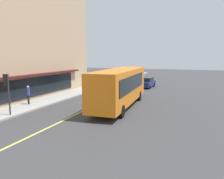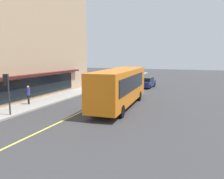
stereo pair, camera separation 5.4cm
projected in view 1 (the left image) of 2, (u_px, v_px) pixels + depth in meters
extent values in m
plane|color=#38383A|center=(105.00, 100.00, 23.72)|extent=(120.00, 120.00, 0.00)
cube|color=#9E9B93|center=(62.00, 96.00, 25.66)|extent=(80.00, 2.80, 0.15)
cube|color=#D8D14C|center=(105.00, 100.00, 23.72)|extent=(36.00, 0.16, 0.01)
cube|color=#4C1919|center=(36.00, 75.00, 22.99)|extent=(16.50, 0.70, 0.20)
cube|color=black|center=(35.00, 87.00, 23.26)|extent=(14.15, 0.08, 2.00)
cube|color=orange|center=(120.00, 86.00, 20.46)|extent=(11.12, 3.11, 3.00)
cube|color=black|center=(133.00, 77.00, 25.53)|extent=(0.24, 2.10, 1.80)
cube|color=black|center=(106.00, 82.00, 20.51)|extent=(8.79, 0.55, 1.32)
cube|color=black|center=(133.00, 83.00, 19.73)|extent=(8.79, 0.55, 1.32)
cube|color=#0CF259|center=(133.00, 69.00, 25.46)|extent=(0.19, 1.90, 0.36)
cube|color=#2D2D33|center=(133.00, 90.00, 25.86)|extent=(0.29, 2.41, 0.40)
cylinder|color=black|center=(119.00, 95.00, 24.34)|extent=(1.02, 0.36, 1.00)
cylinder|color=black|center=(139.00, 96.00, 23.65)|extent=(1.02, 0.36, 1.00)
cylinder|color=black|center=(94.00, 109.00, 17.72)|extent=(1.02, 0.36, 1.00)
cylinder|color=black|center=(122.00, 111.00, 17.03)|extent=(1.02, 0.36, 1.00)
cylinder|color=#2D2D33|center=(9.00, 95.00, 17.11)|extent=(0.12, 0.12, 3.20)
cube|color=black|center=(6.00, 80.00, 17.01)|extent=(0.30, 0.30, 0.90)
sphere|color=red|center=(4.00, 76.00, 17.03)|extent=(0.18, 0.18, 0.18)
sphere|color=orange|center=(4.00, 80.00, 17.07)|extent=(0.18, 0.18, 0.18)
sphere|color=green|center=(5.00, 83.00, 17.11)|extent=(0.18, 0.18, 0.18)
cube|color=navy|center=(147.00, 84.00, 33.48)|extent=(4.39, 2.02, 0.75)
cube|color=black|center=(147.00, 79.00, 33.52)|extent=(2.48, 1.64, 0.55)
cylinder|color=black|center=(149.00, 87.00, 31.91)|extent=(0.65, 0.25, 0.64)
cylinder|color=black|center=(138.00, 86.00, 32.58)|extent=(0.65, 0.25, 0.64)
cylinder|color=black|center=(154.00, 85.00, 34.47)|extent=(0.65, 0.25, 0.64)
cylinder|color=black|center=(144.00, 84.00, 35.13)|extent=(0.65, 0.25, 0.64)
cylinder|color=black|center=(29.00, 100.00, 21.14)|extent=(0.18, 0.18, 0.86)
cylinder|color=#33388C|center=(28.00, 92.00, 21.03)|extent=(0.34, 0.34, 0.68)
sphere|color=tan|center=(28.00, 87.00, 20.96)|extent=(0.24, 0.24, 0.24)
cylinder|color=black|center=(105.00, 82.00, 35.72)|extent=(0.18, 0.18, 0.83)
cylinder|color=maroon|center=(105.00, 77.00, 35.61)|extent=(0.34, 0.34, 0.65)
sphere|color=tan|center=(105.00, 75.00, 35.54)|extent=(0.23, 0.23, 0.23)
cylinder|color=black|center=(97.00, 85.00, 32.29)|extent=(0.18, 0.18, 0.89)
cylinder|color=maroon|center=(97.00, 79.00, 32.17)|extent=(0.34, 0.34, 0.71)
sphere|color=tan|center=(97.00, 76.00, 32.10)|extent=(0.25, 0.25, 0.25)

